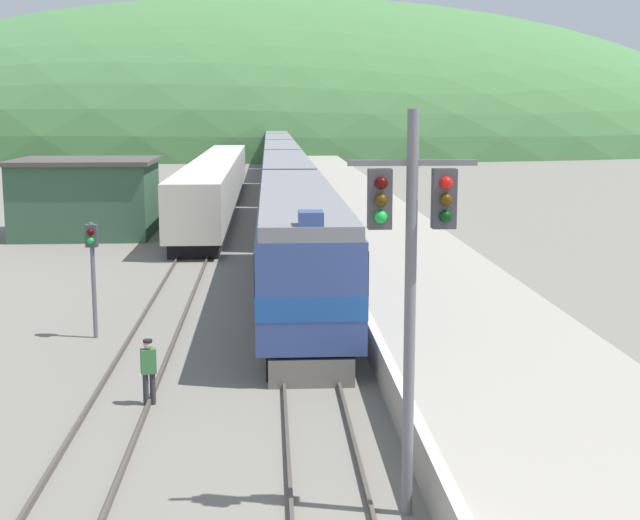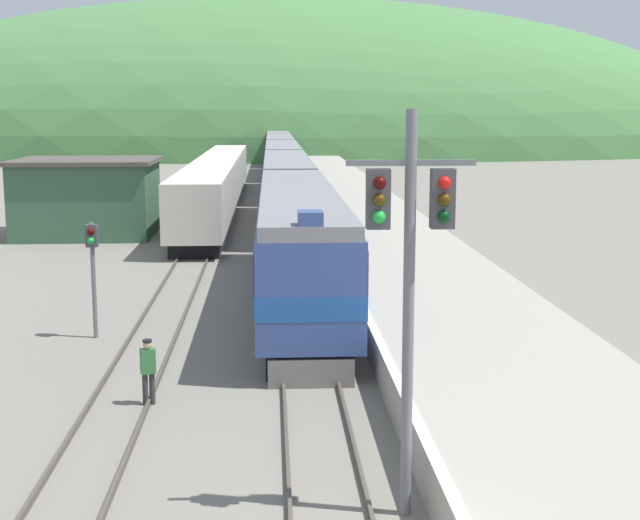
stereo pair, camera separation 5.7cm
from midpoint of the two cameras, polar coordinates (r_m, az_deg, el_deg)
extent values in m
cube|color=#4C443D|center=(81.94, -2.96, 4.70)|extent=(0.08, 180.00, 0.16)
cube|color=#4C443D|center=(81.96, -1.95, 4.71)|extent=(0.08, 180.00, 0.16)
cube|color=#4C443D|center=(82.06, -6.30, 4.66)|extent=(0.08, 180.00, 0.16)
cube|color=#4C443D|center=(81.99, -5.29, 4.67)|extent=(0.08, 180.00, 0.16)
cube|color=#9E9689|center=(62.27, 2.28, 3.52)|extent=(6.21, 140.00, 1.03)
cube|color=silver|center=(62.00, -0.47, 3.98)|extent=(0.24, 140.00, 0.01)
ellipsoid|color=#477A42|center=(153.81, -2.82, 7.01)|extent=(162.79, 73.25, 50.81)
cube|color=#385B42|center=(52.58, -14.61, 3.77)|extent=(7.43, 6.55, 4.14)
cube|color=#47423D|center=(52.41, -14.72, 6.15)|extent=(7.93, 7.05, 0.24)
cube|color=black|center=(33.57, -1.34, -1.97)|extent=(2.38, 19.92, 0.85)
cube|color=#334784|center=(33.23, -1.35, 1.28)|extent=(2.90, 21.20, 2.99)
cube|color=#1E4C99|center=(33.27, -1.35, 0.87)|extent=(2.93, 21.22, 0.66)
cube|color=black|center=(33.14, -1.36, 2.40)|extent=(2.93, 19.92, 0.90)
cube|color=slate|center=(33.03, -1.36, 4.19)|extent=(2.73, 21.20, 0.40)
cube|color=black|center=(23.79, -0.62, -0.49)|extent=(2.94, 2.20, 1.20)
cube|color=#334784|center=(22.90, -0.55, 2.70)|extent=(0.64, 0.80, 0.36)
cube|color=slate|center=(23.50, -0.51, -7.20)|extent=(2.26, 0.40, 0.77)
cube|color=black|center=(54.86, -2.07, 2.59)|extent=(2.38, 18.94, 0.85)
cube|color=#334784|center=(54.66, -2.09, 4.59)|extent=(2.90, 20.15, 2.99)
cube|color=#1E4C99|center=(54.68, -2.09, 4.34)|extent=(2.93, 20.17, 0.66)
cube|color=black|center=(54.60, -2.09, 5.28)|extent=(2.93, 18.94, 0.90)
cube|color=slate|center=(54.53, -2.10, 6.36)|extent=(2.73, 20.15, 0.40)
cube|color=black|center=(75.79, -2.39, 4.56)|extent=(2.38, 18.94, 0.85)
cube|color=#334784|center=(75.64, -2.40, 6.01)|extent=(2.90, 20.15, 2.99)
cube|color=#1E4C99|center=(75.66, -2.40, 5.83)|extent=(2.93, 20.17, 0.66)
cube|color=black|center=(75.60, -2.41, 6.50)|extent=(2.93, 18.94, 0.90)
cube|color=slate|center=(75.55, -2.41, 7.29)|extent=(2.73, 20.15, 0.40)
cube|color=black|center=(96.77, -2.57, 5.67)|extent=(2.38, 18.94, 0.85)
cube|color=#334784|center=(96.66, -2.58, 6.81)|extent=(2.90, 20.15, 2.99)
cube|color=#1E4C99|center=(96.67, -2.58, 6.67)|extent=(2.93, 20.17, 0.66)
cube|color=black|center=(96.63, -2.59, 7.20)|extent=(2.93, 18.94, 0.90)
cube|color=slate|center=(96.59, -2.59, 7.81)|extent=(2.73, 20.15, 0.40)
cube|color=black|center=(117.78, -2.69, 6.39)|extent=(2.38, 18.94, 0.85)
cube|color=#334784|center=(117.68, -2.70, 7.32)|extent=(2.90, 20.15, 2.99)
cube|color=#1E4C99|center=(117.69, -2.70, 7.21)|extent=(2.93, 20.17, 0.66)
cube|color=black|center=(117.66, -2.70, 7.64)|extent=(2.93, 18.94, 0.90)
cube|color=slate|center=(117.62, -2.70, 8.15)|extent=(2.73, 20.15, 0.40)
cube|color=black|center=(64.45, -6.49, 3.57)|extent=(2.46, 42.74, 0.80)
cube|color=beige|center=(64.28, -6.52, 5.21)|extent=(2.90, 44.52, 2.90)
cylinder|color=slate|center=(15.55, 5.78, -3.78)|extent=(0.20, 0.20, 7.21)
cube|color=slate|center=(15.15, 5.95, 6.21)|extent=(2.20, 0.10, 0.10)
cube|color=#424247|center=(15.13, 3.85, 3.92)|extent=(0.40, 0.28, 1.02)
sphere|color=#3C0504|center=(14.93, 3.94, 4.94)|extent=(0.22, 0.22, 0.22)
sphere|color=#412C05|center=(14.96, 3.93, 3.85)|extent=(0.22, 0.22, 0.22)
sphere|color=green|center=(14.99, 3.92, 2.76)|extent=(0.22, 0.22, 0.22)
cube|color=#424247|center=(15.30, 7.95, 3.91)|extent=(0.40, 0.28, 1.02)
sphere|color=red|center=(15.10, 8.10, 4.92)|extent=(0.22, 0.22, 0.22)
sphere|color=#412C05|center=(15.13, 8.08, 3.84)|extent=(0.22, 0.22, 0.22)
sphere|color=black|center=(15.16, 8.05, 2.77)|extent=(0.22, 0.22, 0.22)
cylinder|color=slate|center=(28.94, -14.23, -1.29)|extent=(0.14, 0.14, 3.69)
cube|color=#424247|center=(28.71, -14.35, 1.53)|extent=(0.36, 0.28, 0.71)
sphere|color=#3C0504|center=(28.52, -14.43, 1.75)|extent=(0.22, 0.22, 0.22)
sphere|color=green|center=(28.56, -14.41, 1.20)|extent=(0.22, 0.22, 0.22)
cylinder|color=#2D2D33|center=(22.50, -11.05, -8.12)|extent=(0.14, 0.14, 0.80)
cylinder|color=#2D2D33|center=(22.52, -10.61, -8.09)|extent=(0.14, 0.14, 0.80)
cube|color=#336B38|center=(22.30, -10.89, -6.38)|extent=(0.41, 0.31, 0.62)
sphere|color=tan|center=(22.19, -10.92, -5.34)|extent=(0.22, 0.22, 0.22)
cylinder|color=black|center=(22.17, -10.93, -5.10)|extent=(0.23, 0.23, 0.06)
camera|label=1|loc=(0.03, -89.94, 0.01)|focal=50.00mm
camera|label=2|loc=(0.03, 90.06, -0.01)|focal=50.00mm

